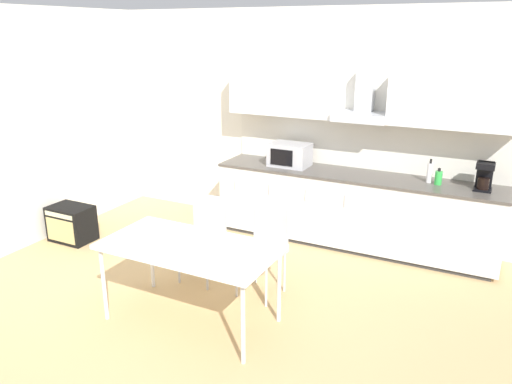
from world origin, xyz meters
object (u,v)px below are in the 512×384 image
object	(u,v)px
microwave	(290,155)
bottle_green	(438,178)
bottle_white	(430,172)
pendant_lamp	(184,139)
coffee_maker	(484,176)
guitar_amp	(72,223)
dining_table	(189,250)
chair_far_right	(265,242)
chair_far_left	(205,229)

from	to	relation	value
microwave	bottle_green	distance (m)	1.75
bottle_white	pendant_lamp	size ratio (longest dim) A/B	0.83
microwave	coffee_maker	xyz separation A→B (m)	(2.20, 0.03, 0.01)
guitar_amp	bottle_white	bearing A→B (deg)	20.78
coffee_maker	dining_table	size ratio (longest dim) A/B	0.20
guitar_amp	pendant_lamp	distance (m)	2.87
bottle_green	bottle_white	size ratio (longest dim) A/B	0.69
chair_far_right	guitar_amp	bearing A→B (deg)	178.77
microwave	chair_far_right	size ratio (longest dim) A/B	0.55
dining_table	guitar_amp	bearing A→B (deg)	160.37
guitar_amp	pendant_lamp	xyz separation A→B (m)	(2.33, -0.83, 1.44)
dining_table	chair_far_left	world-z (taller)	chair_far_left
chair_far_right	chair_far_left	xyz separation A→B (m)	(-0.69, 0.00, 0.00)
coffee_maker	dining_table	xyz separation A→B (m)	(-2.15, -2.31, -0.35)
chair_far_left	pendant_lamp	xyz separation A→B (m)	(0.34, -0.78, 1.13)
coffee_maker	guitar_amp	distance (m)	4.79
microwave	chair_far_right	xyz separation A→B (m)	(0.39, -1.50, -0.50)
chair_far_right	chair_far_left	world-z (taller)	same
microwave	chair_far_right	distance (m)	1.63
microwave	dining_table	size ratio (longest dim) A/B	0.32
coffee_maker	guitar_amp	xyz separation A→B (m)	(-4.49, -1.47, -0.82)
bottle_green	guitar_amp	distance (m)	4.36
guitar_amp	chair_far_right	bearing A→B (deg)	-1.23
dining_table	guitar_amp	distance (m)	2.52
chair_far_right	dining_table	bearing A→B (deg)	-114.38
microwave	guitar_amp	xyz separation A→B (m)	(-2.29, -1.45, -0.81)
chair_far_right	chair_far_left	size ratio (longest dim) A/B	1.00
coffee_maker	chair_far_right	size ratio (longest dim) A/B	0.34
coffee_maker	pendant_lamp	size ratio (longest dim) A/B	0.94
pendant_lamp	coffee_maker	bearing A→B (deg)	46.97
chair_far_left	chair_far_right	bearing A→B (deg)	-0.04
bottle_white	chair_far_right	world-z (taller)	bottle_white
coffee_maker	chair_far_right	bearing A→B (deg)	-139.64
bottle_white	pendant_lamp	xyz separation A→B (m)	(-1.60, -2.33, 0.66)
dining_table	chair_far_right	distance (m)	0.87
bottle_white	guitar_amp	world-z (taller)	bottle_white
chair_far_right	pendant_lamp	size ratio (longest dim) A/B	2.72
chair_far_right	microwave	bearing A→B (deg)	104.70
chair_far_left	dining_table	bearing A→B (deg)	-66.16
coffee_maker	chair_far_left	distance (m)	2.97
microwave	bottle_white	xyz separation A→B (m)	(1.65, 0.05, -0.03)
chair_far_left	coffee_maker	bearing A→B (deg)	31.52
bottle_white	chair_far_left	distance (m)	2.53
bottle_green	dining_table	xyz separation A→B (m)	(-1.70, -2.29, -0.28)
chair_far_left	pendant_lamp	bearing A→B (deg)	-66.16
bottle_white	guitar_amp	bearing A→B (deg)	-159.22
microwave	bottle_white	distance (m)	1.65
chair_far_right	guitar_amp	world-z (taller)	chair_far_right
chair_far_left	bottle_green	bearing A→B (deg)	36.50
coffee_maker	chair_far_right	world-z (taller)	coffee_maker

